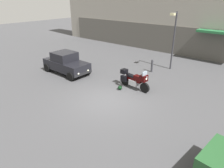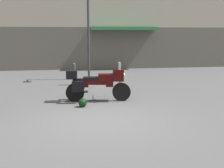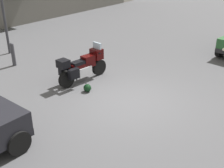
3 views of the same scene
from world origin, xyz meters
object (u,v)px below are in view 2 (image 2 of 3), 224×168
(helmet, at_px, (83,103))
(streetlamp_curbside, at_px, (89,26))
(motorcycle, at_px, (97,84))
(bollard_curbside, at_px, (74,73))

(helmet, xyz_separation_m, streetlamp_curbside, (0.71, 5.70, 2.60))
(motorcycle, height_order, bollard_curbside, motorcycle)
(motorcycle, xyz_separation_m, bollard_curbside, (-0.67, 3.48, -0.08))
(motorcycle, distance_m, streetlamp_curbside, 5.38)
(streetlamp_curbside, bearing_deg, motorcycle, -91.75)
(helmet, height_order, streetlamp_curbside, streetlamp_curbside)
(helmet, distance_m, streetlamp_curbside, 6.30)
(helmet, bearing_deg, bollard_curbside, 91.56)
(motorcycle, bearing_deg, helmet, -120.86)
(motorcycle, distance_m, helmet, 1.05)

